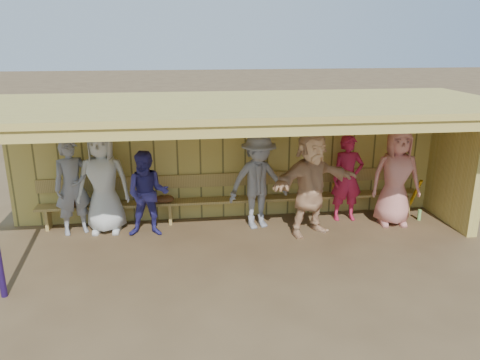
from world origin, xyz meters
The scene contains 11 objects.
ground centered at (0.00, 0.00, 0.00)m, with size 90.00×90.00×0.00m, color brown.
player_a centered at (-3.03, 0.81, 0.89)m, with size 0.65×0.43×1.79m, color gray.
player_b centered at (-2.48, 0.81, 0.98)m, with size 0.95×0.62×1.95m, color silver.
player_c centered at (-1.66, 0.51, 0.80)m, with size 0.78×0.60×1.60m, color navy.
player_e centered at (0.38, 0.65, 0.92)m, with size 1.18×0.68×1.83m, color gray.
player_f centered at (1.28, 0.24, 0.98)m, with size 1.81×0.58×1.95m, color #DEAA7C.
player_g centered at (2.19, 0.81, 0.86)m, with size 0.63×0.41×1.72m, color #A91B3B.
player_h centered at (3.03, 0.47, 0.95)m, with size 0.93×0.61×1.91m, color tan.
dugout_structure centered at (0.39, 0.69, 1.69)m, with size 8.80×3.20×2.50m.
bench centered at (0.00, 1.12, 0.53)m, with size 7.60×0.34×0.93m.
dugout_equipment centered at (-0.94, 0.99, 0.49)m, with size 6.89×0.62×0.80m.
Camera 1 is at (-1.03, -7.63, 3.54)m, focal length 35.00 mm.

